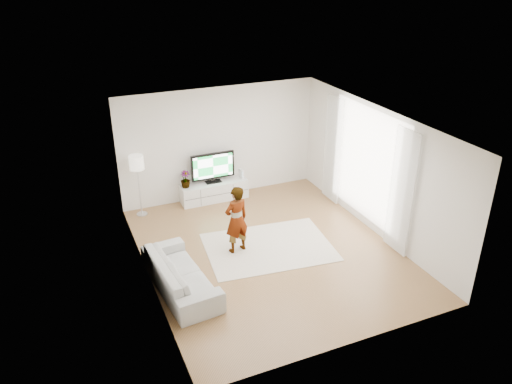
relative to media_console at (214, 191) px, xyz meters
name	(u,v)px	position (x,y,z in m)	size (l,w,h in m)	color
floor	(270,251)	(0.26, -2.76, -0.24)	(6.00, 6.00, 0.00)	#A37349
ceiling	(271,122)	(0.26, -2.76, 2.56)	(6.00, 6.00, 0.00)	white
wall_left	(144,214)	(-2.24, -2.76, 1.16)	(0.02, 6.00, 2.80)	silver
wall_right	(376,171)	(2.76, -2.76, 1.16)	(0.02, 6.00, 2.80)	silver
wall_back	(219,143)	(0.26, 0.24, 1.16)	(5.00, 0.02, 2.80)	silver
wall_front	(356,271)	(0.26, -5.76, 1.16)	(5.00, 0.02, 2.80)	silver
window	(367,164)	(2.74, -2.46, 1.21)	(0.01, 2.60, 2.50)	white
curtain_near	(402,192)	(2.66, -3.76, 1.11)	(0.04, 0.70, 2.60)	white
curtain_far	(333,150)	(2.66, -1.16, 1.11)	(0.04, 0.70, 2.60)	white
media_console	(214,191)	(0.00, 0.00, 0.00)	(1.69, 0.48, 0.48)	silver
television	(213,167)	(0.00, 0.03, 0.65)	(1.10, 0.22, 0.77)	black
game_console	(241,174)	(0.74, 0.00, 0.35)	(0.09, 0.17, 0.22)	white
potted_plant	(185,179)	(-0.72, 0.00, 0.45)	(0.24, 0.24, 0.42)	#3F7238
rug	(269,247)	(0.31, -2.61, -0.23)	(2.62, 1.88, 0.01)	beige
player	(236,220)	(-0.36, -2.48, 0.51)	(0.53, 0.35, 1.46)	#334772
sofa	(180,274)	(-1.77, -3.27, 0.08)	(2.15, 0.84, 0.63)	#BBBBB6
floor_lamp	(137,165)	(-1.85, -0.06, 1.03)	(0.33, 0.33, 1.49)	silver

